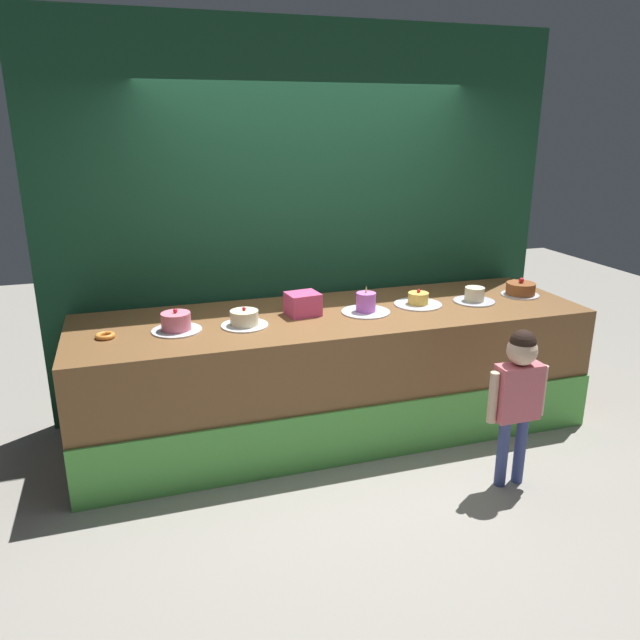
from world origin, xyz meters
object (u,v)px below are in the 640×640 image
cake_left (244,319)px  cake_center_left (366,305)px  child_figure (518,387)px  cake_right (474,296)px  cake_center_right (418,300)px  pink_box (303,304)px  cake_far_right (520,289)px  cake_far_left (176,323)px  donut (105,336)px

cake_left → cake_center_left: cake_center_left is taller
child_figure → cake_right: (0.29, 1.02, 0.28)m
cake_center_right → cake_right: cake_center_right is taller
cake_center_right → pink_box: bearing=178.0°
cake_left → cake_far_right: bearing=2.4°
cake_far_left → cake_center_left: size_ratio=0.93×
child_figure → cake_right: bearing=74.2°
cake_far_left → cake_right: cake_far_left is taller
donut → cake_right: size_ratio=0.40×
cake_center_left → cake_far_right: size_ratio=1.20×
cake_far_left → cake_center_left: (1.34, 0.00, 0.00)m
pink_box → cake_far_right: bearing=-1.1°
child_figure → pink_box: pink_box is taller
child_figure → cake_right: 1.10m
cake_far_left → cake_left: cake_far_left is taller
cake_right → cake_far_right: 0.45m
cake_center_left → cake_right: cake_center_left is taller
child_figure → cake_far_left: cake_far_left is taller
cake_center_left → cake_right: (0.89, 0.00, -0.01)m
donut → cake_left: (0.89, -0.03, 0.03)m
child_figure → cake_far_left: 2.21m
pink_box → cake_right: bearing=-3.7°
cake_center_left → cake_center_right: 0.45m
cake_left → child_figure: bearing=-33.2°
cake_center_left → cake_center_right: cake_center_left is taller
cake_far_left → cake_right: 2.23m
cake_far_left → pink_box: bearing=6.0°
donut → child_figure: bearing=-22.9°
child_figure → cake_far_right: (0.74, 1.07, 0.29)m
pink_box → cake_center_left: bearing=-11.4°
child_figure → cake_center_right: 1.12m
cake_far_left → cake_left: 0.45m
pink_box → donut: 1.34m
donut → cake_right: bearing=0.3°
child_figure → cake_center_left: 1.22m
cake_center_left → cake_right: bearing=0.3°
pink_box → cake_center_right: 0.89m
cake_far_left → cake_far_right: bearing=1.3°
child_figure → donut: child_figure is taller
cake_far_right → cake_left: bearing=-177.6°
cake_center_left → cake_center_right: bearing=7.5°
donut → cake_center_right: cake_center_right is taller
cake_center_left → cake_far_left: bearing=-179.8°
child_figure → cake_right: child_figure is taller
cake_center_right → cake_far_left: bearing=-178.0°
cake_left → cake_far_right: cake_far_right is taller
cake_right → cake_far_right: (0.45, 0.05, 0.00)m
cake_far_right → cake_far_left: bearing=-178.7°
pink_box → cake_far_left: 0.90m
child_figure → cake_center_left: bearing=120.7°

